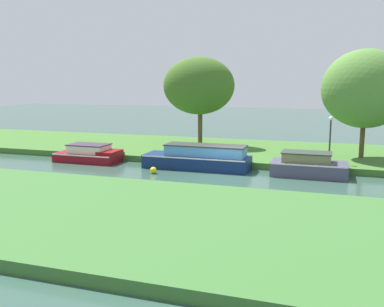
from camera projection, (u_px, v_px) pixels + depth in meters
name	position (u px, v px, depth m)	size (l,w,h in m)	color
ground_plane	(227.00, 175.00, 23.96)	(120.00, 120.00, 0.00)	#315043
riverbank_far	(250.00, 152.00, 30.48)	(72.00, 10.00, 0.40)	#3C6A2A
riverbank_near	(168.00, 221.00, 15.50)	(72.00, 10.00, 0.40)	#396A30
navy_barge	(199.00, 158.00, 25.58)	(6.37, 1.93, 1.46)	navy
slate_narrowboat	(308.00, 166.00, 23.65)	(4.06, 1.88, 1.34)	#47435D
maroon_cruiser	(90.00, 154.00, 27.91)	(4.20, 2.06, 1.15)	maroon
willow_tree_left	(198.00, 86.00, 31.99)	(5.48, 3.21, 6.57)	brown
willow_tree_centre	(366.00, 89.00, 26.19)	(5.30, 4.05, 6.72)	brown
lamp_post	(330.00, 133.00, 25.15)	(0.24, 0.24, 2.76)	#333338
mooring_post_near	(290.00, 157.00, 25.39)	(0.13, 0.13, 0.73)	#42312B
channel_buoy	(153.00, 170.00, 24.35)	(0.38, 0.38, 0.38)	yellow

